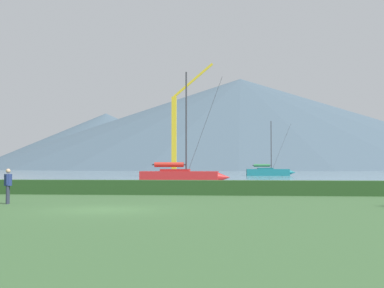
{
  "coord_description": "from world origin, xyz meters",
  "views": [
    {
      "loc": [
        5.58,
        -20.17,
        1.78
      ],
      "look_at": [
        -3.32,
        68.33,
        5.62
      ],
      "focal_mm": 47.53,
      "sensor_mm": 36.0,
      "label": 1
    }
  ],
  "objects_px": {
    "sailboat_slip_3": "(268,172)",
    "dock_crane": "(176,139)",
    "sailboat_slip_5": "(181,176)",
    "person_seated_viewer": "(8,183)"
  },
  "relations": [
    {
      "from": "sailboat_slip_5",
      "to": "person_seated_viewer",
      "type": "distance_m",
      "value": 28.81
    },
    {
      "from": "sailboat_slip_3",
      "to": "person_seated_viewer",
      "type": "height_order",
      "value": "sailboat_slip_3"
    },
    {
      "from": "sailboat_slip_5",
      "to": "person_seated_viewer",
      "type": "height_order",
      "value": "sailboat_slip_5"
    },
    {
      "from": "person_seated_viewer",
      "to": "dock_crane",
      "type": "bearing_deg",
      "value": 77.6
    },
    {
      "from": "person_seated_viewer",
      "to": "dock_crane",
      "type": "relative_size",
      "value": 0.08
    },
    {
      "from": "sailboat_slip_3",
      "to": "dock_crane",
      "type": "bearing_deg",
      "value": -162.7
    },
    {
      "from": "sailboat_slip_3",
      "to": "sailboat_slip_5",
      "type": "xyz_separation_m",
      "value": [
        -10.87,
        -41.69,
        0.03
      ]
    },
    {
      "from": "sailboat_slip_3",
      "to": "sailboat_slip_5",
      "type": "relative_size",
      "value": 0.87
    },
    {
      "from": "sailboat_slip_3",
      "to": "dock_crane",
      "type": "height_order",
      "value": "dock_crane"
    },
    {
      "from": "person_seated_viewer",
      "to": "dock_crane",
      "type": "xyz_separation_m",
      "value": [
        -0.6,
        64.19,
        5.42
      ]
    }
  ]
}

